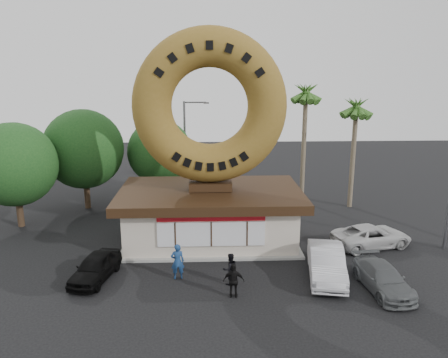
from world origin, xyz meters
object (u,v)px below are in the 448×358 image
car_silver (326,263)px  person_center (230,269)px  person_left (178,262)px  car_black (95,267)px  car_grey (383,278)px  donut_shop (211,213)px  giant_donut (210,106)px  person_right (234,281)px  car_white (372,236)px  street_lamp (187,144)px

car_silver → person_center: bearing=-163.8°
person_left → car_black: size_ratio=0.49×
person_center → car_grey: person_center is taller
donut_shop → person_left: donut_shop is taller
person_center → car_black: 6.89m
giant_donut → car_black: giant_donut is taller
car_black → person_center: bearing=5.9°
person_right → car_white: person_right is taller
donut_shop → person_center: donut_shop is taller
donut_shop → person_right: bearing=-82.1°
person_right → car_silver: person_right is taller
person_left → person_right: (2.76, -2.02, -0.10)m
person_left → car_silver: person_left is taller
donut_shop → car_grey: donut_shop is taller
car_grey → person_center: bearing=167.5°
person_left → car_grey: size_ratio=0.44×
person_center → donut_shop: bearing=-104.7°
car_silver → car_grey: size_ratio=1.14×
person_left → car_black: (-4.20, 0.09, -0.29)m
donut_shop → street_lamp: (-1.86, 10.02, 2.72)m
car_black → car_grey: size_ratio=0.90×
donut_shop → car_white: donut_shop is taller
donut_shop → person_right: size_ratio=6.61×
donut_shop → street_lamp: size_ratio=1.40×
person_center → person_right: bearing=71.4°
street_lamp → car_white: street_lamp is taller
street_lamp → car_silver: size_ratio=1.64×
person_left → car_grey: bearing=162.5°
person_center → person_right: size_ratio=0.96×
car_grey → car_white: bearing=69.5°
person_left → person_center: 2.74m
person_center → car_white: (8.85, 4.47, -0.15)m
donut_shop → car_white: (9.74, -1.47, -1.10)m
car_black → car_silver: bearing=11.2°
donut_shop → giant_donut: bearing=90.0°
street_lamp → donut_shop: bearing=-79.5°
giant_donut → person_right: size_ratio=5.38×
car_white → car_black: bearing=89.2°
person_left → car_white: 12.10m
car_white → giant_donut: bearing=67.3°
person_right → car_white: bearing=-139.6°
car_grey → person_right: bearing=177.7°
person_center → person_right: (0.11, -1.32, 0.03)m
person_center → street_lamp: bearing=-103.5°
street_lamp → car_black: (-4.10, -15.18, -3.82)m
person_left → car_white: (11.49, 3.78, -0.28)m
person_left → giant_donut: bearing=-116.7°
car_silver → car_white: (3.85, 3.94, -0.14)m
person_right → street_lamp: bearing=-73.7°
donut_shop → car_white: 9.91m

